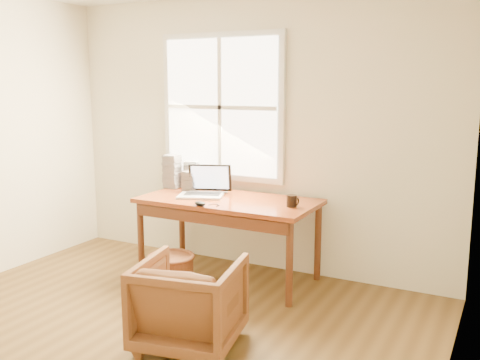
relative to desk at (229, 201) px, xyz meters
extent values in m
cube|color=beige|center=(0.00, 0.46, 0.57)|extent=(4.00, 0.02, 2.60)
cube|color=beige|center=(2.01, -1.80, 0.57)|extent=(0.02, 4.50, 2.60)
cube|color=silver|center=(-0.30, 0.42, 0.82)|extent=(1.32, 0.05, 1.42)
cube|color=white|center=(-0.30, 0.39, 0.82)|extent=(1.20, 0.02, 1.30)
cube|color=silver|center=(-0.30, 0.38, 0.82)|extent=(0.04, 0.02, 1.30)
cube|color=silver|center=(-0.30, 0.38, 0.82)|extent=(1.20, 0.02, 0.04)
cube|color=brown|center=(0.00, 0.00, 0.00)|extent=(1.60, 0.80, 0.04)
imported|color=brown|center=(0.39, -1.26, -0.42)|extent=(0.78, 0.79, 0.62)
cylinder|color=brown|center=(-0.19, -0.65, -0.55)|extent=(0.44, 0.44, 0.37)
ellipsoid|color=black|center=(-0.08, -0.36, 0.04)|extent=(0.13, 0.10, 0.04)
cylinder|color=black|center=(0.63, -0.03, 0.07)|extent=(0.11, 0.11, 0.10)
cube|color=silver|center=(-0.57, 0.28, 0.15)|extent=(0.16, 0.15, 0.27)
cube|color=#2A2A2F|center=(-0.48, 0.11, 0.12)|extent=(0.13, 0.12, 0.20)
cube|color=#A4A4B1|center=(-0.75, 0.20, 0.19)|extent=(0.15, 0.13, 0.33)
cube|color=silver|center=(-0.47, 0.29, 0.11)|extent=(0.14, 0.12, 0.17)
camera|label=1|loc=(2.27, -4.14, 1.05)|focal=40.00mm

